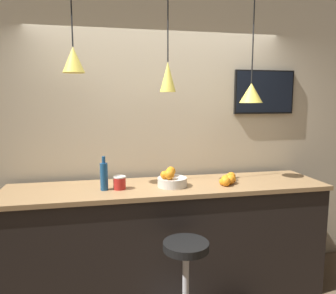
# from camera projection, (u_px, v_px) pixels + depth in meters

# --- Properties ---
(back_wall) EXTENTS (8.00, 0.06, 2.90)m
(back_wall) POSITION_uv_depth(u_px,v_px,m) (159.00, 137.00, 3.35)
(back_wall) COLOR beige
(back_wall) RESTS_ON ground_plane
(service_counter) EXTENTS (2.90, 0.68, 1.06)m
(service_counter) POSITION_uv_depth(u_px,v_px,m) (168.00, 240.00, 3.05)
(service_counter) COLOR black
(service_counter) RESTS_ON ground_plane
(bar_stool) EXTENTS (0.42, 0.42, 0.77)m
(bar_stool) POSITION_uv_depth(u_px,v_px,m) (186.00, 276.00, 2.49)
(bar_stool) COLOR #B7B7BC
(bar_stool) RESTS_ON ground_plane
(fruit_bowl) EXTENTS (0.26, 0.26, 0.17)m
(fruit_bowl) POSITION_uv_depth(u_px,v_px,m) (171.00, 179.00, 2.92)
(fruit_bowl) COLOR beige
(fruit_bowl) RESTS_ON service_counter
(orange_pile) EXTENTS (0.22, 0.27, 0.09)m
(orange_pile) POSITION_uv_depth(u_px,v_px,m) (228.00, 179.00, 3.02)
(orange_pile) COLOR orange
(orange_pile) RESTS_ON service_counter
(juice_bottle) EXTENTS (0.07, 0.07, 0.29)m
(juice_bottle) POSITION_uv_depth(u_px,v_px,m) (104.00, 176.00, 2.79)
(juice_bottle) COLOR navy
(juice_bottle) RESTS_ON service_counter
(spread_jar) EXTENTS (0.11, 0.11, 0.11)m
(spread_jar) POSITION_uv_depth(u_px,v_px,m) (120.00, 183.00, 2.83)
(spread_jar) COLOR red
(spread_jar) RESTS_ON service_counter
(pendant_lamp_left) EXTENTS (0.18, 0.18, 0.76)m
(pendant_lamp_left) POSITION_uv_depth(u_px,v_px,m) (73.00, 59.00, 2.66)
(pendant_lamp_left) COLOR black
(pendant_lamp_middle) EXTENTS (0.14, 0.14, 0.91)m
(pendant_lamp_middle) POSITION_uv_depth(u_px,v_px,m) (168.00, 76.00, 2.84)
(pendant_lamp_middle) COLOR black
(pendant_lamp_right) EXTENTS (0.21, 0.21, 1.00)m
(pendant_lamp_right) POSITION_uv_depth(u_px,v_px,m) (251.00, 92.00, 3.02)
(pendant_lamp_right) COLOR black
(mounted_tv) EXTENTS (0.66, 0.04, 0.46)m
(mounted_tv) POSITION_uv_depth(u_px,v_px,m) (264.00, 92.00, 3.46)
(mounted_tv) COLOR black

